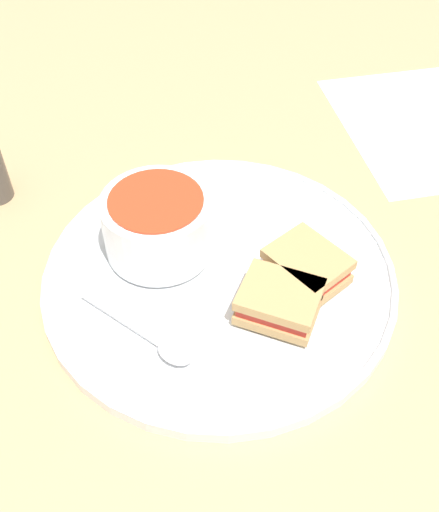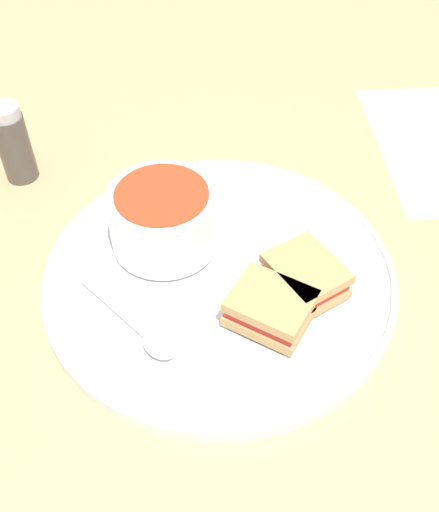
% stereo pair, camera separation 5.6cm
% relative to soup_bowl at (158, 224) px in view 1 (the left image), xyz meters
% --- Properties ---
extents(ground_plane, '(2.40, 2.40, 0.00)m').
position_rel_soup_bowl_xyz_m(ground_plane, '(0.03, -0.06, -0.05)').
color(ground_plane, tan).
extents(plate, '(0.34, 0.34, 0.02)m').
position_rel_soup_bowl_xyz_m(plate, '(0.03, -0.06, -0.04)').
color(plate, white).
rests_on(plate, ground_plane).
extents(soup_bowl, '(0.11, 0.11, 0.06)m').
position_rel_soup_bowl_xyz_m(soup_bowl, '(0.00, 0.00, 0.00)').
color(soup_bowl, white).
rests_on(soup_bowl, plate).
extents(spoon, '(0.05, 0.13, 0.01)m').
position_rel_soup_bowl_xyz_m(spoon, '(-0.06, -0.10, -0.03)').
color(spoon, silver).
rests_on(spoon, plate).
extents(sandwich_half_near, '(0.08, 0.09, 0.03)m').
position_rel_soup_bowl_xyz_m(sandwich_half_near, '(0.04, -0.13, -0.02)').
color(sandwich_half_near, tan).
rests_on(sandwich_half_near, plate).
extents(sandwich_half_far, '(0.06, 0.07, 0.03)m').
position_rel_soup_bowl_xyz_m(sandwich_half_far, '(0.09, -0.11, -0.02)').
color(sandwich_half_far, tan).
rests_on(sandwich_half_far, plate).
extents(menu_sheet, '(0.28, 0.31, 0.00)m').
position_rel_soup_bowl_xyz_m(menu_sheet, '(0.39, 0.00, -0.05)').
color(menu_sheet, white).
rests_on(menu_sheet, ground_plane).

